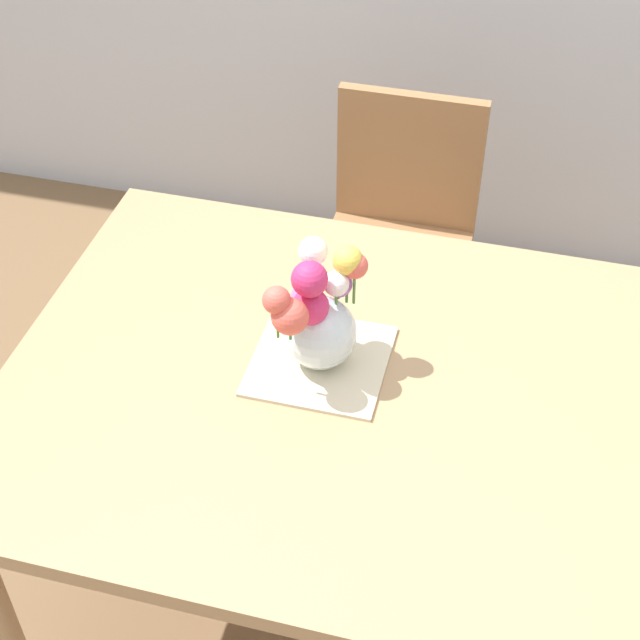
# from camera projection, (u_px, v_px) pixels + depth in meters

# --- Properties ---
(ground_plane) EXTENTS (12.00, 12.00, 0.00)m
(ground_plane) POSITION_uv_depth(u_px,v_px,m) (347.00, 594.00, 2.51)
(ground_plane) COLOR brown
(dining_table) EXTENTS (1.46, 1.11, 0.77)m
(dining_table) POSITION_uv_depth(u_px,v_px,m) (353.00, 417.00, 2.05)
(dining_table) COLOR tan
(dining_table) RESTS_ON ground_plane
(chair_far) EXTENTS (0.42, 0.42, 0.90)m
(chair_far) POSITION_uv_depth(u_px,v_px,m) (399.00, 229.00, 2.82)
(chair_far) COLOR #9E7047
(chair_far) RESTS_ON ground_plane
(placemat) EXTENTS (0.28, 0.28, 0.01)m
(placemat) POSITION_uv_depth(u_px,v_px,m) (320.00, 361.00, 2.05)
(placemat) COLOR beige
(placemat) RESTS_ON dining_table
(flower_vase) EXTENTS (0.18, 0.22, 0.28)m
(flower_vase) POSITION_uv_depth(u_px,v_px,m) (317.00, 315.00, 1.95)
(flower_vase) COLOR silver
(flower_vase) RESTS_ON placemat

